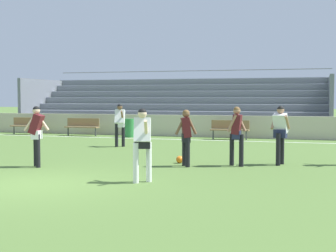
{
  "coord_description": "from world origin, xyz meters",
  "views": [
    {
      "loc": [
        6.23,
        -9.64,
        1.96
      ],
      "look_at": [
        1.28,
        6.34,
        1.0
      ],
      "focal_mm": 52.96,
      "sensor_mm": 36.0,
      "label": 1
    }
  ],
  "objects_px": {
    "player_dark_wide_left": "(237,131)",
    "player_white_challenging": "(142,138)",
    "bench_near_bin": "(82,125)",
    "player_white_pressing_high": "(120,121)",
    "trash_bin": "(129,128)",
    "player_dark_deep_cover": "(37,131)",
    "soccer_ball": "(180,160)",
    "bench_near_wall_gap": "(230,128)",
    "player_white_wide_right": "(280,130)",
    "bench_centre_sideline": "(27,124)",
    "bleacher_stand": "(174,103)",
    "player_dark_dropping_back": "(186,133)"
  },
  "relations": [
    {
      "from": "player_dark_wide_left",
      "to": "bench_centre_sideline",
      "type": "bearing_deg",
      "value": 144.96
    },
    {
      "from": "bench_near_bin",
      "to": "player_dark_wide_left",
      "type": "distance_m",
      "value": 12.97
    },
    {
      "from": "player_dark_dropping_back",
      "to": "player_white_challenging",
      "type": "distance_m",
      "value": 2.89
    },
    {
      "from": "player_dark_wide_left",
      "to": "player_dark_dropping_back",
      "type": "relative_size",
      "value": 1.05
    },
    {
      "from": "soccer_ball",
      "to": "bench_near_bin",
      "type": "bearing_deg",
      "value": 131.28
    },
    {
      "from": "trash_bin",
      "to": "soccer_ball",
      "type": "xyz_separation_m",
      "value": [
        5.06,
        -8.65,
        -0.35
      ]
    },
    {
      "from": "player_dark_deep_cover",
      "to": "soccer_ball",
      "type": "xyz_separation_m",
      "value": [
        3.64,
        1.98,
        -0.92
      ]
    },
    {
      "from": "bench_near_bin",
      "to": "player_dark_dropping_back",
      "type": "distance_m",
      "value": 12.38
    },
    {
      "from": "bench_centre_sideline",
      "to": "player_dark_wide_left",
      "type": "bearing_deg",
      "value": -35.04
    },
    {
      "from": "player_white_challenging",
      "to": "player_dark_deep_cover",
      "type": "bearing_deg",
      "value": 157.81
    },
    {
      "from": "player_dark_deep_cover",
      "to": "soccer_ball",
      "type": "bearing_deg",
      "value": 28.54
    },
    {
      "from": "bench_near_bin",
      "to": "player_white_pressing_high",
      "type": "relative_size",
      "value": 1.05
    },
    {
      "from": "trash_bin",
      "to": "player_dark_dropping_back",
      "type": "height_order",
      "value": "player_dark_dropping_back"
    },
    {
      "from": "bleacher_stand",
      "to": "player_white_challenging",
      "type": "bearing_deg",
      "value": -75.88
    },
    {
      "from": "player_dark_deep_cover",
      "to": "player_white_pressing_high",
      "type": "relative_size",
      "value": 1.01
    },
    {
      "from": "player_dark_wide_left",
      "to": "player_dark_dropping_back",
      "type": "xyz_separation_m",
      "value": [
        -1.36,
        -0.5,
        -0.06
      ]
    },
    {
      "from": "player_dark_wide_left",
      "to": "player_dark_deep_cover",
      "type": "distance_m",
      "value": 5.68
    },
    {
      "from": "bench_centre_sideline",
      "to": "player_white_challenging",
      "type": "height_order",
      "value": "player_white_challenging"
    },
    {
      "from": "player_white_pressing_high",
      "to": "bench_near_wall_gap",
      "type": "bearing_deg",
      "value": 52.63
    },
    {
      "from": "bleacher_stand",
      "to": "player_dark_wide_left",
      "type": "distance_m",
      "value": 15.05
    },
    {
      "from": "bench_near_bin",
      "to": "player_white_pressing_high",
      "type": "distance_m",
      "value": 6.23
    },
    {
      "from": "bleacher_stand",
      "to": "soccer_ball",
      "type": "xyz_separation_m",
      "value": [
        4.23,
        -13.68,
        -1.52
      ]
    },
    {
      "from": "player_dark_wide_left",
      "to": "player_white_challenging",
      "type": "relative_size",
      "value": 0.99
    },
    {
      "from": "bench_centre_sideline",
      "to": "player_dark_wide_left",
      "type": "distance_m",
      "value": 15.49
    },
    {
      "from": "player_white_pressing_high",
      "to": "soccer_ball",
      "type": "height_order",
      "value": "player_white_pressing_high"
    },
    {
      "from": "player_white_pressing_high",
      "to": "trash_bin",
      "type": "bearing_deg",
      "value": 107.16
    },
    {
      "from": "player_white_challenging",
      "to": "player_white_wide_right",
      "type": "relative_size",
      "value": 1.0
    },
    {
      "from": "bench_near_bin",
      "to": "player_dark_deep_cover",
      "type": "relative_size",
      "value": 1.05
    },
    {
      "from": "bleacher_stand",
      "to": "player_white_wide_right",
      "type": "relative_size",
      "value": 10.26
    },
    {
      "from": "bench_near_bin",
      "to": "bench_centre_sideline",
      "type": "relative_size",
      "value": 1.0
    },
    {
      "from": "bench_near_bin",
      "to": "player_white_pressing_high",
      "type": "xyz_separation_m",
      "value": [
        4.06,
        -4.7,
        0.48
      ]
    },
    {
      "from": "bench_near_wall_gap",
      "to": "player_white_challenging",
      "type": "bearing_deg",
      "value": -89.32
    },
    {
      "from": "bench_near_wall_gap",
      "to": "soccer_ball",
      "type": "xyz_separation_m",
      "value": [
        0.05,
        -8.77,
        -0.44
      ]
    },
    {
      "from": "player_white_pressing_high",
      "to": "player_white_challenging",
      "type": "bearing_deg",
      "value": -63.72
    },
    {
      "from": "player_dark_wide_left",
      "to": "player_white_challenging",
      "type": "bearing_deg",
      "value": -115.71
    },
    {
      "from": "trash_bin",
      "to": "player_white_pressing_high",
      "type": "bearing_deg",
      "value": -72.84
    },
    {
      "from": "player_dark_dropping_back",
      "to": "player_white_challenging",
      "type": "relative_size",
      "value": 0.95
    },
    {
      "from": "bench_near_bin",
      "to": "bench_centre_sideline",
      "type": "xyz_separation_m",
      "value": [
        -3.25,
        0.0,
        0.0
      ]
    },
    {
      "from": "bench_near_wall_gap",
      "to": "trash_bin",
      "type": "xyz_separation_m",
      "value": [
        -5.01,
        -0.12,
        -0.09
      ]
    },
    {
      "from": "bench_near_wall_gap",
      "to": "player_white_wide_right",
      "type": "bearing_deg",
      "value": -70.37
    },
    {
      "from": "player_dark_deep_cover",
      "to": "bleacher_stand",
      "type": "bearing_deg",
      "value": 92.15
    },
    {
      "from": "bench_near_wall_gap",
      "to": "player_white_wide_right",
      "type": "distance_m",
      "value": 8.78
    },
    {
      "from": "bench_near_wall_gap",
      "to": "player_white_wide_right",
      "type": "height_order",
      "value": "player_white_wide_right"
    },
    {
      "from": "bench_centre_sideline",
      "to": "player_white_pressing_high",
      "type": "bearing_deg",
      "value": -32.76
    },
    {
      "from": "player_dark_wide_left",
      "to": "soccer_ball",
      "type": "xyz_separation_m",
      "value": [
        -1.73,
        0.12,
        -0.91
      ]
    },
    {
      "from": "bench_near_bin",
      "to": "player_white_wide_right",
      "type": "distance_m",
      "value": 13.45
    },
    {
      "from": "player_dark_wide_left",
      "to": "soccer_ball",
      "type": "distance_m",
      "value": 1.96
    },
    {
      "from": "player_dark_wide_left",
      "to": "soccer_ball",
      "type": "bearing_deg",
      "value": 175.98
    },
    {
      "from": "bleacher_stand",
      "to": "player_dark_deep_cover",
      "type": "xyz_separation_m",
      "value": [
        0.59,
        -15.66,
        -0.6
      ]
    },
    {
      "from": "bench_near_bin",
      "to": "player_white_pressing_high",
      "type": "bearing_deg",
      "value": -49.22
    }
  ]
}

